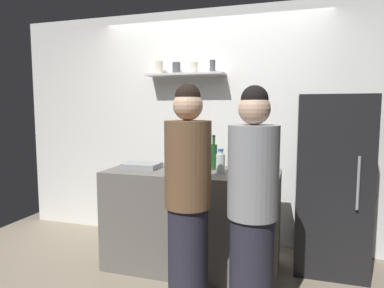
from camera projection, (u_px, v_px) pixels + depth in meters
The scene contains 12 objects.
back_wall_assembly at pixel (211, 127), 3.80m from camera, with size 4.80×0.32×2.60m.
refrigerator at pixel (331, 184), 3.11m from camera, with size 0.63×0.60×1.63m.
counter at pixel (192, 219), 3.18m from camera, with size 1.60×0.70×0.94m, color #66605B.
baking_pan at pixel (142, 166), 3.25m from camera, with size 0.34×0.24×0.05m, color gray.
utensil_holder at pixel (260, 166), 3.05m from camera, with size 0.11×0.11×0.22m.
wine_bottle_amber_glass at pixel (267, 165), 2.84m from camera, with size 0.07×0.07×0.27m.
wine_bottle_green_glass at pixel (214, 156), 3.18m from camera, with size 0.06×0.06×0.33m.
wine_bottle_pale_glass at pixel (185, 162), 2.90m from camera, with size 0.07×0.07×0.31m.
wine_bottle_dark_glass at pixel (191, 158), 3.03m from camera, with size 0.07×0.07×0.33m.
water_bottle_plastic at pixel (220, 163), 3.00m from camera, with size 0.08×0.08×0.22m.
person_brown_jacket at pixel (188, 201), 2.45m from camera, with size 0.34×0.34×1.69m.
person_grey_hoodie at pixel (252, 211), 2.26m from camera, with size 0.34×0.34×1.66m.
Camera 1 is at (0.90, -2.45, 1.51)m, focal length 31.36 mm.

